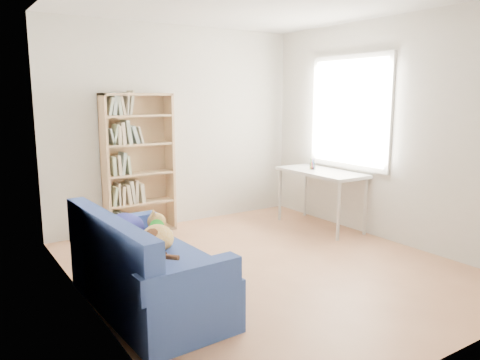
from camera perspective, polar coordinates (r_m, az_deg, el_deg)
name	(u,v)px	position (r m, az deg, el deg)	size (l,w,h in m)	color
ground	(266,266)	(4.84, 3.23, -10.45)	(4.00, 4.00, 0.00)	#A96F4C
room_shell	(274,103)	(4.61, 4.19, 9.32)	(3.54, 4.04, 2.62)	silver
sofa	(143,269)	(3.96, -11.69, -10.61)	(0.85, 1.66, 0.81)	navy
bookshelf	(139,170)	(5.93, -12.24, 1.24)	(0.87, 0.27, 1.74)	tan
desk	(321,176)	(6.15, 9.86, 0.45)	(0.56, 1.22, 0.75)	silver
pen_cup	(312,165)	(6.23, 8.83, 1.80)	(0.08, 0.08, 0.15)	white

